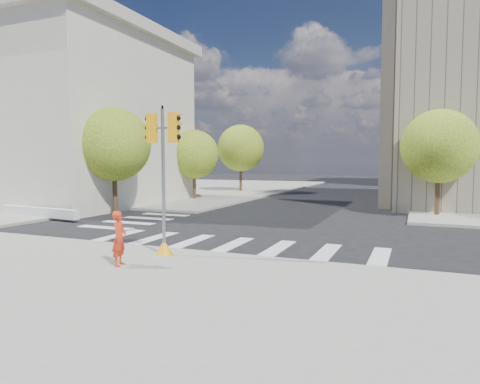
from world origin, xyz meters
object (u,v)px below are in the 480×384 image
traffic_signal (163,192)px  planter_wall (39,212)px  lamp_far (436,147)px  photographer (119,238)px  lamp_near (445,140)px

traffic_signal → planter_wall: 13.19m
lamp_far → traffic_signal: 34.42m
traffic_signal → planter_wall: traffic_signal is taller
photographer → lamp_far: bearing=-31.9°
lamp_far → planter_wall: lamp_far is taller
lamp_near → traffic_signal: (-9.23, -19.08, -2.36)m
lamp_near → photographer: bearing=-114.8°
lamp_near → traffic_signal: lamp_near is taller
traffic_signal → photographer: bearing=-110.4°
traffic_signal → planter_wall: bearing=147.1°
lamp_near → planter_wall: 25.26m
lamp_near → lamp_far: 14.00m
lamp_far → photographer: (-9.65, -34.83, -3.62)m
photographer → traffic_signal: bearing=-29.6°
traffic_signal → planter_wall: (-11.77, 5.68, -1.82)m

